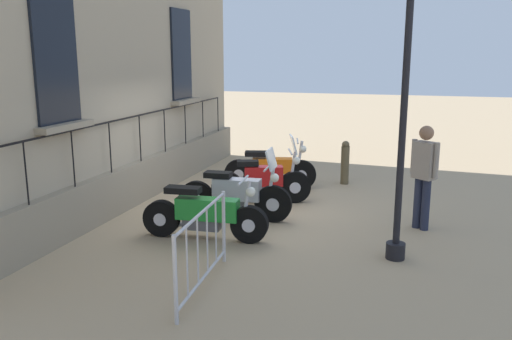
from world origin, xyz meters
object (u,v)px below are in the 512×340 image
at_px(motorcycle_green, 205,215).
at_px(motorcycle_silver, 236,195).
at_px(bollard, 345,162).
at_px(motorcycle_red, 263,181).
at_px(crowd_barrier, 203,247).
at_px(pedestrian_standing, 424,171).
at_px(motorcycle_orange, 271,170).

bearing_deg(motorcycle_green, motorcycle_silver, 83.45).
bearing_deg(motorcycle_green, bollard, 69.17).
relative_size(motorcycle_green, motorcycle_red, 1.09).
relative_size(motorcycle_green, crowd_barrier, 1.09).
xyz_separation_m(motorcycle_silver, motorcycle_red, (0.17, 1.16, -0.01)).
bearing_deg(pedestrian_standing, motorcycle_orange, 148.84).
bearing_deg(motorcycle_red, motorcycle_orange, 97.50).
relative_size(motorcycle_silver, bollard, 2.10).
xyz_separation_m(motorcycle_silver, crowd_barrier, (0.54, -2.89, 0.11)).
distance_m(motorcycle_silver, bollard, 3.58).
height_order(motorcycle_green, motorcycle_silver, motorcycle_silver).
xyz_separation_m(motorcycle_red, bollard, (1.37, 2.07, 0.06)).
height_order(bollard, pedestrian_standing, pedestrian_standing).
height_order(motorcycle_silver, motorcycle_red, motorcycle_red).
bearing_deg(crowd_barrier, motorcycle_red, 95.31).
bearing_deg(bollard, motorcycle_red, -123.38).
xyz_separation_m(crowd_barrier, pedestrian_standing, (2.66, 3.29, 0.45)).
relative_size(motorcycle_silver, pedestrian_standing, 1.18).
bearing_deg(motorcycle_silver, motorcycle_green, -96.55).
bearing_deg(motorcycle_green, pedestrian_standing, 24.83).
xyz_separation_m(crowd_barrier, bollard, (0.99, 6.12, -0.06)).
height_order(motorcycle_red, pedestrian_standing, pedestrian_standing).
relative_size(crowd_barrier, bollard, 1.92).
bearing_deg(pedestrian_standing, motorcycle_green, -155.17).
distance_m(motorcycle_red, crowd_barrier, 4.07).
distance_m(crowd_barrier, pedestrian_standing, 4.26).
bearing_deg(pedestrian_standing, crowd_barrier, -129.01).
relative_size(motorcycle_silver, motorcycle_red, 1.09).
xyz_separation_m(motorcycle_green, pedestrian_standing, (3.34, 1.55, 0.61)).
xyz_separation_m(motorcycle_green, crowd_barrier, (0.68, -1.74, 0.16)).
bearing_deg(motorcycle_orange, motorcycle_green, -92.41).
bearing_deg(motorcycle_orange, motorcycle_silver, -90.36).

